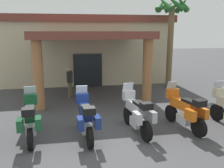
# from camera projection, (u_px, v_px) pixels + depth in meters

# --- Properties ---
(ground_plane) EXTENTS (80.00, 80.00, 0.00)m
(ground_plane) POSITION_uv_depth(u_px,v_px,m) (105.00, 138.00, 8.01)
(ground_plane) COLOR #424244
(motel_building) EXTENTS (11.68, 10.21, 4.49)m
(motel_building) POSITION_uv_depth(u_px,v_px,m) (85.00, 48.00, 17.43)
(motel_building) COLOR beige
(motel_building) RESTS_ON ground_plane
(motorcycle_green) EXTENTS (0.75, 2.21, 1.61)m
(motorcycle_green) POSITION_uv_depth(u_px,v_px,m) (30.00, 119.00, 7.81)
(motorcycle_green) COLOR black
(motorcycle_green) RESTS_ON ground_plane
(motorcycle_blue) EXTENTS (0.74, 2.21, 1.61)m
(motorcycle_blue) POSITION_uv_depth(u_px,v_px,m) (86.00, 118.00, 7.92)
(motorcycle_blue) COLOR black
(motorcycle_blue) RESTS_ON ground_plane
(motorcycle_silver) EXTENTS (0.82, 2.21, 1.61)m
(motorcycle_silver) POSITION_uv_depth(u_px,v_px,m) (137.00, 113.00, 8.37)
(motorcycle_silver) COLOR black
(motorcycle_silver) RESTS_ON ground_plane
(motorcycle_orange) EXTENTS (0.92, 2.19, 1.61)m
(motorcycle_orange) POSITION_uv_depth(u_px,v_px,m) (185.00, 110.00, 8.65)
(motorcycle_orange) COLOR black
(motorcycle_orange) RESTS_ON ground_plane
(pedestrian) EXTENTS (0.32, 0.48, 1.64)m
(pedestrian) POSITION_uv_depth(u_px,v_px,m) (70.00, 80.00, 12.83)
(pedestrian) COLOR brown
(pedestrian) RESTS_ON ground_plane
(palm_tree_near_portico) EXTENTS (2.13, 2.15, 5.65)m
(palm_tree_near_portico) POSITION_uv_depth(u_px,v_px,m) (171.00, 19.00, 14.53)
(palm_tree_near_portico) COLOR brown
(palm_tree_near_portico) RESTS_ON ground_plane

